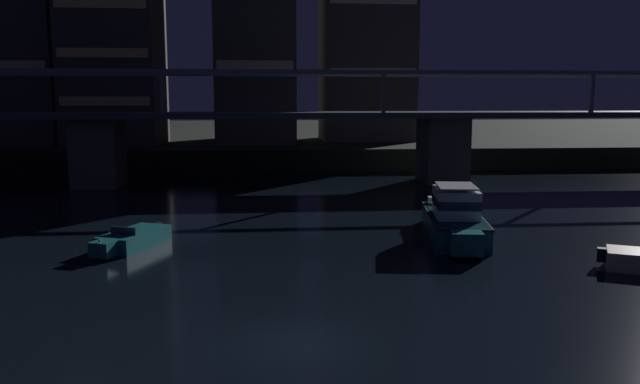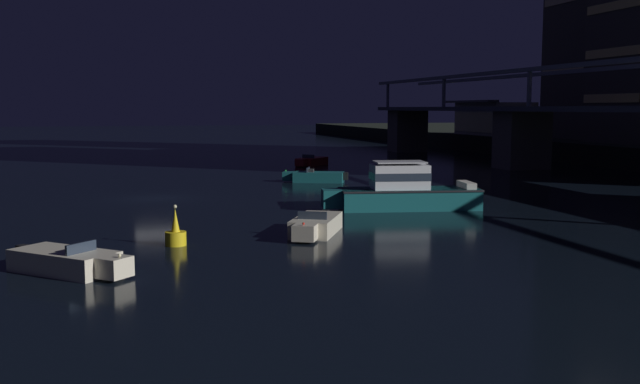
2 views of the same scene
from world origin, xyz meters
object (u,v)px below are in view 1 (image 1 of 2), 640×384
object	(u,v)px
tower_west_tall	(113,32)
speedboat_near_right	(132,240)
river_bridge	(274,133)
cabin_cruiser_near_left	(455,218)

from	to	relation	value
tower_west_tall	speedboat_near_right	bearing A→B (deg)	-76.92
river_bridge	tower_west_tall	bearing A→B (deg)	134.88
tower_west_tall	cabin_cruiser_near_left	world-z (taller)	tower_west_tall
tower_west_tall	cabin_cruiser_near_left	bearing A→B (deg)	-56.44
river_bridge	speedboat_near_right	distance (m)	24.05
cabin_cruiser_near_left	speedboat_near_right	distance (m)	16.28
river_bridge	speedboat_near_right	world-z (taller)	river_bridge
river_bridge	speedboat_near_right	size ratio (longest dim) A/B	18.31
river_bridge	tower_west_tall	size ratio (longest dim) A/B	3.87
river_bridge	tower_west_tall	xyz separation A→B (m)	(-16.40, 16.47, 9.72)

